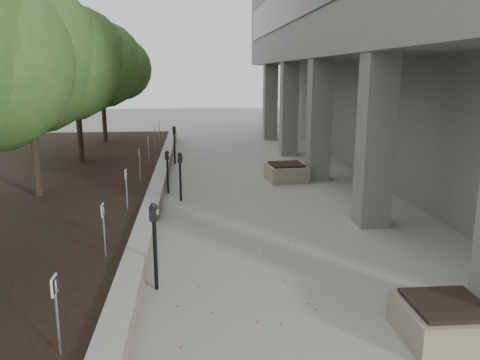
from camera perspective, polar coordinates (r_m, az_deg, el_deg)
retaining_wall at (r=14.03m, az=-9.78°, el=-1.14°), size 0.39×26.00×0.50m
planting_bed at (r=14.77m, az=-24.14°, el=-1.58°), size 7.00×26.00×0.40m
crabapple_tree_3 at (r=13.23m, az=-23.72°, el=9.74°), size 4.60×4.00×5.44m
crabapple_tree_4 at (r=18.05m, az=-18.88°, el=10.62°), size 4.60×4.00×5.44m
crabapple_tree_5 at (r=22.95m, az=-16.08°, el=11.09°), size 4.60×4.00×5.44m
parking_sign_2 at (r=5.96m, az=-20.92°, el=-14.87°), size 0.04×0.22×0.96m
parking_sign_3 at (r=8.67m, az=-15.86°, el=-5.80°), size 0.04×0.22×0.96m
parking_sign_4 at (r=11.52m, az=-13.33°, el=-1.11°), size 0.04×0.22×0.96m
parking_sign_5 at (r=14.43m, az=-11.82°, el=1.71°), size 0.04×0.22×0.96m
parking_sign_6 at (r=17.37m, az=-10.81°, el=3.58°), size 0.04×0.22×0.96m
parking_sign_7 at (r=20.33m, az=-10.10°, el=4.90°), size 0.04×0.22×0.96m
parking_sign_8 at (r=23.30m, az=-9.57°, el=5.89°), size 0.04×0.22×0.96m
parking_meter_2 at (r=8.08m, az=-10.06°, el=-7.80°), size 0.18×0.15×1.50m
parking_meter_3 at (r=13.52m, az=-7.11°, el=0.37°), size 0.16×0.14×1.40m
parking_meter_4 at (r=14.47m, az=-8.60°, el=0.94°), size 0.15×0.13×1.30m
parking_meter_5 at (r=19.17m, az=-7.80°, el=4.15°), size 0.17×0.13×1.51m
planter_front at (r=7.30m, az=23.22°, el=-15.12°), size 1.19×1.19×0.54m
planter_back at (r=16.17m, az=5.51°, el=0.96°), size 1.35×1.35×0.58m
berry_scatter at (r=10.25m, az=-1.51°, el=-7.55°), size 3.30×14.10×0.02m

